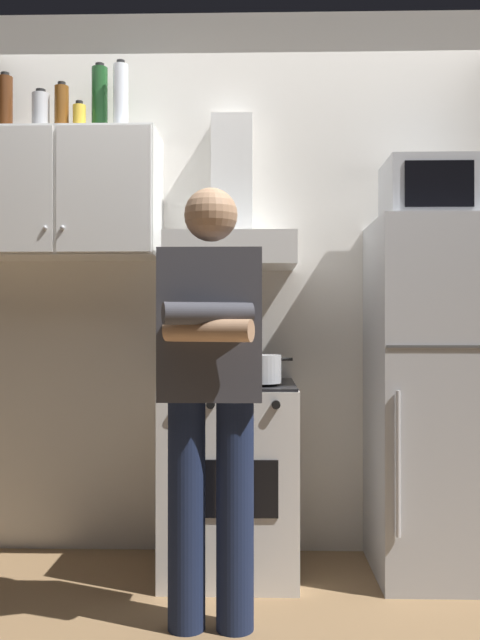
% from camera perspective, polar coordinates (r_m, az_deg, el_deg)
% --- Properties ---
extents(ground_plane, '(7.00, 7.00, 0.00)m').
position_cam_1_polar(ground_plane, '(3.14, 0.00, -21.48)').
color(ground_plane, olive).
extents(back_wall_tiled, '(4.80, 0.10, 2.70)m').
position_cam_1_polar(back_wall_tiled, '(3.54, 0.24, 3.18)').
color(back_wall_tiled, silver).
rests_on(back_wall_tiled, ground_plane).
extents(upper_cabinet, '(0.90, 0.37, 0.60)m').
position_cam_1_polar(upper_cabinet, '(3.48, -14.17, 9.88)').
color(upper_cabinet, silver).
extents(stove_oven, '(0.60, 0.62, 0.87)m').
position_cam_1_polar(stove_oven, '(3.26, -0.79, -12.76)').
color(stove_oven, white).
rests_on(stove_oven, ground_plane).
extents(range_hood, '(0.60, 0.44, 0.75)m').
position_cam_1_polar(range_hood, '(3.34, -0.70, 7.66)').
color(range_hood, white).
extents(refrigerator, '(0.60, 0.62, 1.60)m').
position_cam_1_polar(refrigerator, '(3.30, 16.02, -6.11)').
color(refrigerator, silver).
rests_on(refrigerator, ground_plane).
extents(microwave, '(0.48, 0.37, 0.28)m').
position_cam_1_polar(microwave, '(3.36, 15.91, 10.10)').
color(microwave, '#B7BABF').
rests_on(microwave, refrigerator).
extents(person_standing, '(0.38, 0.33, 1.64)m').
position_cam_1_polar(person_standing, '(2.59, -2.42, -5.48)').
color(person_standing, '#192342').
rests_on(person_standing, ground_plane).
extents(cooking_pot, '(0.30, 0.20, 0.12)m').
position_cam_1_polar(cooking_pot, '(3.06, 1.56, -4.03)').
color(cooking_pot, '#B7BABF').
rests_on(cooking_pot, stove_oven).
extents(bottle_wine_green, '(0.08, 0.08, 0.35)m').
position_cam_1_polar(bottle_wine_green, '(3.60, -11.44, 17.22)').
color(bottle_wine_green, '#19471E').
rests_on(bottle_wine_green, upper_cabinet).
extents(bottle_canister_steel, '(0.08, 0.08, 0.21)m').
position_cam_1_polar(bottle_canister_steel, '(3.60, -16.04, 16.04)').
color(bottle_canister_steel, '#B2B5BA').
rests_on(bottle_canister_steel, upper_cabinet).
extents(bottle_spice_jar, '(0.06, 0.06, 0.15)m').
position_cam_1_polar(bottle_spice_jar, '(3.53, -13.05, 15.86)').
color(bottle_spice_jar, gold).
rests_on(bottle_spice_jar, upper_cabinet).
extents(bottle_vodka_clear, '(0.07, 0.07, 0.34)m').
position_cam_1_polar(bottle_vodka_clear, '(3.52, -9.76, 17.56)').
color(bottle_vodka_clear, silver).
rests_on(bottle_vodka_clear, upper_cabinet).
extents(bottle_rum_dark, '(0.07, 0.07, 0.29)m').
position_cam_1_polar(bottle_rum_dark, '(3.67, -18.73, 16.40)').
color(bottle_rum_dark, '#47230F').
rests_on(bottle_rum_dark, upper_cabinet).
extents(bottle_beer_brown, '(0.07, 0.07, 0.24)m').
position_cam_1_polar(bottle_beer_brown, '(3.57, -14.43, 16.44)').
color(bottle_beer_brown, brown).
rests_on(bottle_beer_brown, upper_cabinet).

